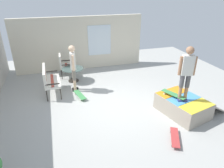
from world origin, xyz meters
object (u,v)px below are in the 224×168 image
(person_watching, at_px, (73,65))
(person_skater, at_px, (187,70))
(skateboard_spare, at_px, (175,137))
(patio_bench, at_px, (49,78))
(skateboard_by_bench, at_px, (80,95))
(patio_chair_near_house, at_px, (63,63))
(patio_table, at_px, (73,72))
(skateboard_on_ramp, at_px, (173,94))
(skate_ramp, at_px, (183,106))

(person_watching, xyz_separation_m, person_skater, (-2.65, -2.90, 0.46))
(skateboard_spare, bearing_deg, patio_bench, 40.15)
(person_watching, xyz_separation_m, skateboard_by_bench, (-0.60, -0.09, -0.96))
(person_watching, relative_size, skateboard_spare, 2.21)
(patio_chair_near_house, distance_m, skateboard_spare, 5.66)
(patio_table, xyz_separation_m, skateboard_spare, (-4.49, -2.08, -0.32))
(skateboard_on_ramp, bearing_deg, person_skater, -150.38)
(person_watching, distance_m, person_skater, 3.96)
(person_watching, height_order, skateboard_by_bench, person_watching)
(patio_chair_near_house, height_order, skateboard_on_ramp, patio_chair_near_house)
(skate_ramp, bearing_deg, skateboard_spare, 138.20)
(skate_ramp, relative_size, skateboard_by_bench, 2.51)
(skateboard_spare, xyz_separation_m, skateboard_on_ramp, (1.21, -0.64, 0.54))
(skateboard_by_bench, bearing_deg, patio_chair_near_house, 10.02)
(patio_table, distance_m, skateboard_spare, 4.96)
(patio_chair_near_house, relative_size, skateboard_spare, 1.28)
(person_skater, relative_size, skateboard_on_ramp, 2.03)
(skate_ramp, relative_size, skateboard_on_ramp, 2.55)
(patio_table, bearing_deg, person_watching, 177.12)
(patio_bench, relative_size, skateboard_by_bench, 1.52)
(patio_table, distance_m, skateboard_on_ramp, 4.26)
(skateboard_on_ramp, bearing_deg, skateboard_spare, 152.32)
(skateboard_by_bench, relative_size, skateboard_spare, 1.03)
(patio_table, distance_m, person_skater, 4.67)
(skateboard_by_bench, bearing_deg, skateboard_spare, -145.96)
(person_skater, xyz_separation_m, skateboard_by_bench, (2.05, 2.81, -1.42))
(skateboard_by_bench, distance_m, skateboard_spare, 3.64)
(person_watching, distance_m, skateboard_on_ramp, 3.69)
(patio_chair_near_house, xyz_separation_m, patio_table, (-0.61, -0.32, -0.21))
(skateboard_on_ramp, bearing_deg, patio_table, 39.70)
(patio_table, bearing_deg, patio_chair_near_house, 27.62)
(patio_table, bearing_deg, skateboard_spare, -155.08)
(patio_bench, distance_m, person_skater, 4.73)
(skate_ramp, distance_m, skateboard_spare, 1.41)
(person_skater, distance_m, skateboard_spare, 1.88)
(patio_chair_near_house, bearing_deg, skateboard_by_bench, -169.98)
(skateboard_by_bench, bearing_deg, patio_bench, 59.38)
(skate_ramp, height_order, patio_table, patio_table)
(patio_chair_near_house, height_order, person_skater, person_skater)
(skateboard_by_bench, bearing_deg, skate_ramp, -123.58)
(skate_ramp, height_order, skateboard_spare, skate_ramp)
(patio_table, relative_size, person_watching, 0.51)
(patio_chair_near_house, xyz_separation_m, skateboard_spare, (-5.10, -2.40, -0.53))
(patio_chair_near_house, bearing_deg, skate_ramp, -140.55)
(skate_ramp, relative_size, patio_bench, 1.65)
(patio_chair_near_house, bearing_deg, person_watching, -169.42)
(skate_ramp, bearing_deg, person_watching, 49.93)
(skateboard_by_bench, relative_size, skateboard_on_ramp, 1.02)
(skate_ramp, bearing_deg, skateboard_by_bench, 56.42)
(patio_chair_near_house, height_order, skateboard_by_bench, patio_chair_near_house)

